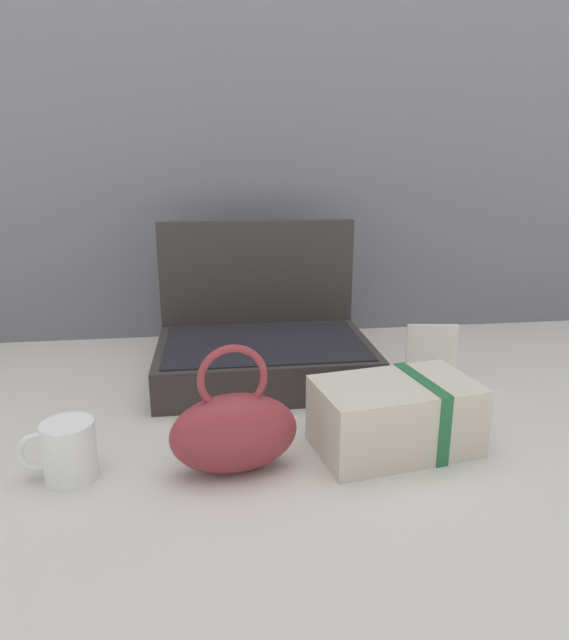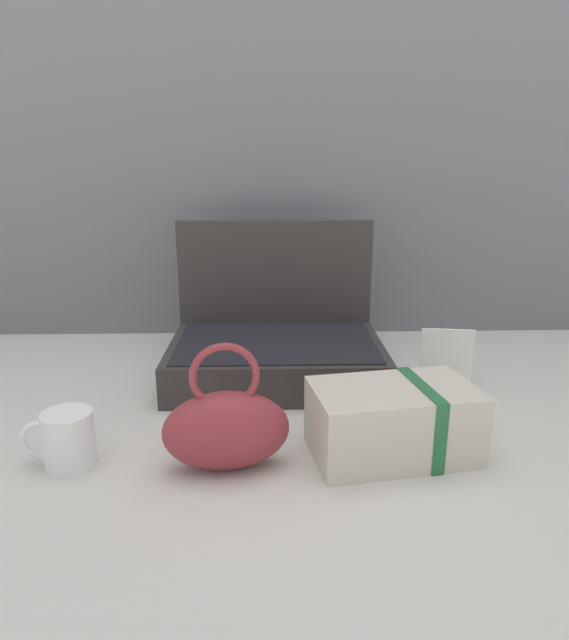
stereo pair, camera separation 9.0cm
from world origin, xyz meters
TOP-DOWN VIEW (x-y plane):
  - ground_plane at (0.00, 0.00)m, footprint 6.00×6.00m
  - back_wall at (0.00, 0.58)m, footprint 3.20×0.06m
  - open_suitcase at (-0.02, 0.25)m, footprint 0.44×0.32m
  - teal_pouch_handbag at (-0.10, -0.13)m, footprint 0.20×0.11m
  - cream_toiletry_bag at (0.16, -0.10)m, footprint 0.27×0.19m
  - coffee_mug at (-0.34, -0.12)m, footprint 0.11×0.08m
  - info_card_left at (0.32, 0.17)m, footprint 0.10×0.02m

SIDE VIEW (x-z plane):
  - ground_plane at x=0.00m, z-range 0.00..0.00m
  - coffee_mug at x=-0.34m, z-range 0.00..0.09m
  - cream_toiletry_bag at x=0.16m, z-range 0.00..0.12m
  - info_card_left at x=0.32m, z-range 0.00..0.12m
  - teal_pouch_handbag at x=-0.10m, z-range -0.03..0.17m
  - open_suitcase at x=-0.02m, z-range -0.09..0.23m
  - back_wall at x=0.00m, z-range 0.00..1.40m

